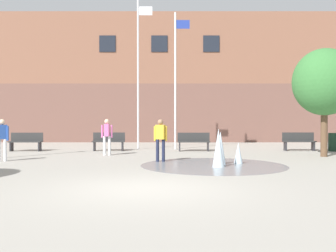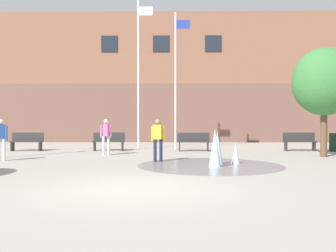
# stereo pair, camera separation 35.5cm
# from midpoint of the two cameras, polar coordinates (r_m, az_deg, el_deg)

# --- Properties ---
(ground_plane) EXTENTS (100.00, 100.00, 0.00)m
(ground_plane) POSITION_cam_midpoint_polar(r_m,az_deg,el_deg) (9.17, -5.02, -9.07)
(ground_plane) COLOR #9E998E
(library_building) EXTENTS (36.00, 6.05, 8.85)m
(library_building) POSITION_cam_midpoint_polar(r_m,az_deg,el_deg) (29.70, -1.69, 6.52)
(library_building) COLOR brown
(library_building) RESTS_ON ground
(splash_fountain) EXTENTS (5.02, 5.02, 1.28)m
(splash_fountain) POSITION_cam_midpoint_polar(r_m,az_deg,el_deg) (13.64, 6.59, -4.02)
(splash_fountain) COLOR gray
(splash_fountain) RESTS_ON ground
(park_bench_far_left) EXTENTS (1.60, 0.44, 0.91)m
(park_bench_far_left) POSITION_cam_midpoint_polar(r_m,az_deg,el_deg) (20.78, -20.57, -2.11)
(park_bench_far_left) COLOR #28282D
(park_bench_far_left) RESTS_ON ground
(park_bench_under_left_flagpole) EXTENTS (1.60, 0.44, 0.91)m
(park_bench_under_left_flagpole) POSITION_cam_midpoint_polar(r_m,az_deg,el_deg) (19.92, -9.32, -2.19)
(park_bench_under_left_flagpole) COLOR #28282D
(park_bench_under_left_flagpole) RESTS_ON ground
(park_bench_under_right_flagpole) EXTENTS (1.60, 0.44, 0.91)m
(park_bench_under_right_flagpole) POSITION_cam_midpoint_polar(r_m,az_deg,el_deg) (19.50, 3.02, -2.24)
(park_bench_under_right_flagpole) COLOR #28282D
(park_bench_under_right_flagpole) RESTS_ON ground
(park_bench_near_trashcan) EXTENTS (1.60, 0.44, 0.91)m
(park_bench_near_trashcan) POSITION_cam_midpoint_polar(r_m,az_deg,el_deg) (20.73, 17.78, -2.10)
(park_bench_near_trashcan) COLOR #28282D
(park_bench_near_trashcan) RESTS_ON ground
(adult_watching) EXTENTS (0.50, 0.34, 1.59)m
(adult_watching) POSITION_cam_midpoint_polar(r_m,az_deg,el_deg) (17.44, -9.65, -1.16)
(adult_watching) COLOR silver
(adult_watching) RESTS_ON ground
(adult_near_bench) EXTENTS (0.50, 0.35, 1.59)m
(adult_near_bench) POSITION_cam_midpoint_polar(r_m,az_deg,el_deg) (16.14, -23.72, -1.42)
(adult_near_bench) COLOR silver
(adult_near_bench) RESTS_ON ground
(adult_in_red) EXTENTS (0.50, 0.32, 1.59)m
(adult_in_red) POSITION_cam_midpoint_polar(r_m,az_deg,el_deg) (14.69, -2.00, -1.57)
(adult_in_red) COLOR #1E233D
(adult_in_red) RESTS_ON ground
(flagpole_left) EXTENTS (0.80, 0.10, 7.87)m
(flagpole_left) POSITION_cam_midpoint_polar(r_m,az_deg,el_deg) (20.85, -4.99, 8.16)
(flagpole_left) COLOR silver
(flagpole_left) RESTS_ON ground
(flagpole_right) EXTENTS (0.80, 0.10, 7.17)m
(flagpole_right) POSITION_cam_midpoint_polar(r_m,az_deg,el_deg) (20.74, 0.45, 7.21)
(flagpole_right) COLOR silver
(flagpole_right) RESTS_ON ground
(trash_can) EXTENTS (0.56, 0.56, 0.90)m
(trash_can) POSITION_cam_midpoint_polar(r_m,az_deg,el_deg) (20.99, 22.31, -2.17)
(trash_can) COLOR #193323
(trash_can) RESTS_ON ground
(street_tree_near_building) EXTENTS (2.66, 2.66, 4.57)m
(street_tree_near_building) POSITION_cam_midpoint_polar(r_m,az_deg,el_deg) (17.87, 21.02, 5.93)
(street_tree_near_building) COLOR brown
(street_tree_near_building) RESTS_ON ground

